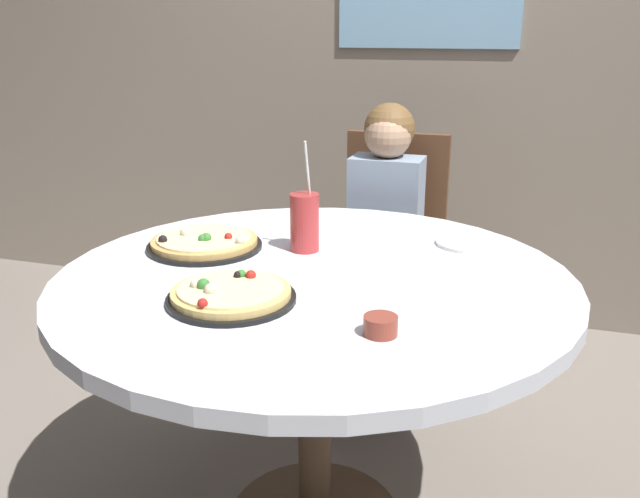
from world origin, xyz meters
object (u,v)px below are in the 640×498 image
(chair_wooden, at_px, (391,243))
(pizza_cheese, at_px, (231,294))
(soda_cup, at_px, (305,222))
(diner_child, at_px, (380,269))
(dining_table, at_px, (314,307))
(sauce_bowl, at_px, (381,326))
(pizza_veggie, at_px, (204,243))
(plate_small, at_px, (468,243))

(chair_wooden, xyz_separation_m, pizza_cheese, (-0.13, -1.20, 0.24))
(soda_cup, bearing_deg, diner_child, 82.57)
(diner_child, distance_m, pizza_cheese, 1.06)
(dining_table, relative_size, sauce_bowl, 18.56)
(soda_cup, bearing_deg, sauce_bowl, -55.71)
(pizza_cheese, height_order, soda_cup, soda_cup)
(pizza_veggie, height_order, sauce_bowl, pizza_veggie)
(diner_child, height_order, sauce_bowl, diner_child)
(pizza_veggie, bearing_deg, chair_wooden, 67.86)
(plate_small, bearing_deg, pizza_cheese, -129.07)
(diner_child, height_order, plate_small, diner_child)
(pizza_cheese, distance_m, sauce_bowl, 0.37)
(pizza_cheese, bearing_deg, dining_table, 60.61)
(dining_table, relative_size, chair_wooden, 1.37)
(diner_child, height_order, pizza_veggie, diner_child)
(chair_wooden, xyz_separation_m, pizza_veggie, (-0.36, -0.87, 0.24))
(diner_child, relative_size, pizza_veggie, 3.38)
(pizza_veggie, relative_size, pizza_cheese, 1.09)
(dining_table, relative_size, soda_cup, 4.23)
(pizza_veggie, distance_m, plate_small, 0.74)
(chair_wooden, height_order, pizza_cheese, chair_wooden)
(soda_cup, distance_m, sauce_bowl, 0.57)
(pizza_veggie, height_order, pizza_cheese, pizza_cheese)
(chair_wooden, relative_size, pizza_veggie, 2.97)
(pizza_veggie, height_order, plate_small, pizza_veggie)
(diner_child, relative_size, soda_cup, 3.53)
(chair_wooden, height_order, sauce_bowl, chair_wooden)
(pizza_cheese, bearing_deg, soda_cup, 83.65)
(diner_child, bearing_deg, chair_wooden, 89.58)
(sauce_bowl, distance_m, plate_small, 0.66)
(pizza_veggie, bearing_deg, soda_cup, 13.86)
(dining_table, relative_size, diner_child, 1.20)
(sauce_bowl, bearing_deg, pizza_veggie, 146.04)
(pizza_veggie, bearing_deg, plate_small, 19.83)
(dining_table, distance_m, sauce_bowl, 0.39)
(chair_wooden, bearing_deg, plate_small, -61.05)
(soda_cup, bearing_deg, plate_small, 23.44)
(dining_table, xyz_separation_m, pizza_cheese, (-0.13, -0.22, 0.11))
(diner_child, height_order, pizza_cheese, diner_child)
(chair_wooden, bearing_deg, pizza_cheese, -96.02)
(dining_table, xyz_separation_m, sauce_bowl, (0.23, -0.29, 0.11))
(pizza_veggie, height_order, soda_cup, soda_cup)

